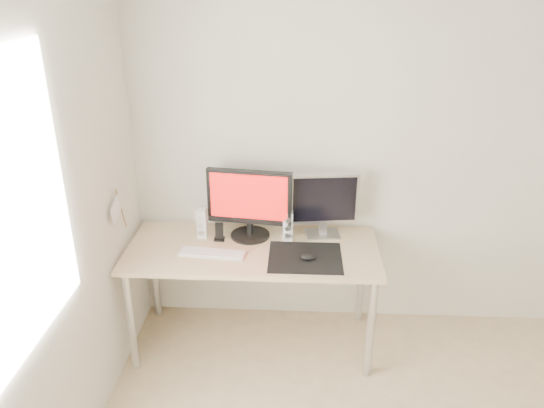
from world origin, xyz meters
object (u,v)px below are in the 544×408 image
object	(u,v)px
main_monitor	(249,202)
keyboard	(212,253)
mouse	(309,257)
speaker_right	(288,225)
speaker_left	(202,223)
desk	(253,259)
phone_dock	(219,235)
second_monitor	(324,202)

from	to	relation	value
main_monitor	keyboard	size ratio (longest dim) A/B	1.28
mouse	speaker_right	bearing A→B (deg)	116.13
main_monitor	speaker_left	distance (m)	0.35
mouse	desk	xyz separation A→B (m)	(-0.35, 0.14, -0.10)
mouse	phone_dock	world-z (taller)	phone_dock
second_monitor	speaker_right	xyz separation A→B (m)	(-0.23, -0.07, -0.14)
main_monitor	mouse	bearing A→B (deg)	-37.20
second_monitor	speaker_left	world-z (taller)	second_monitor
main_monitor	phone_dock	distance (m)	0.30
second_monitor	speaker_right	size ratio (longest dim) A/B	2.27
second_monitor	speaker_right	world-z (taller)	second_monitor
main_monitor	second_monitor	xyz separation A→B (m)	(0.48, 0.05, -0.01)
desk	phone_dock	size ratio (longest dim) A/B	13.18
desk	keyboard	bearing A→B (deg)	-158.16
desk	phone_dock	bearing A→B (deg)	156.75
mouse	second_monitor	size ratio (longest dim) A/B	0.22
speaker_right	keyboard	size ratio (longest dim) A/B	0.46
second_monitor	phone_dock	world-z (taller)	second_monitor
mouse	desk	distance (m)	0.39
mouse	desk	bearing A→B (deg)	158.57
speaker_right	phone_dock	distance (m)	0.45
mouse	main_monitor	xyz separation A→B (m)	(-0.38, 0.29, 0.23)
keyboard	phone_dock	world-z (taller)	phone_dock
mouse	desk	world-z (taller)	mouse
mouse	speaker_left	world-z (taller)	speaker_left
main_monitor	second_monitor	world-z (taller)	main_monitor
desk	speaker_right	world-z (taller)	speaker_right
desk	main_monitor	xyz separation A→B (m)	(-0.03, 0.15, 0.33)
speaker_left	speaker_right	xyz separation A→B (m)	(0.56, -0.01, 0.00)
mouse	speaker_right	size ratio (longest dim) A/B	0.51
second_monitor	speaker_left	size ratio (longest dim) A/B	2.27
main_monitor	second_monitor	size ratio (longest dim) A/B	1.22
mouse	main_monitor	world-z (taller)	main_monitor
desk	speaker_left	distance (m)	0.41
mouse	main_monitor	size ratio (longest dim) A/B	0.18
mouse	keyboard	distance (m)	0.60
speaker_right	main_monitor	bearing A→B (deg)	175.47
desk	second_monitor	xyz separation A→B (m)	(0.45, 0.20, 0.32)
main_monitor	speaker_right	xyz separation A→B (m)	(0.25, -0.02, -0.15)
second_monitor	keyboard	xyz separation A→B (m)	(-0.69, -0.30, -0.23)
phone_dock	speaker_left	bearing A→B (deg)	160.76
keyboard	mouse	bearing A→B (deg)	-4.01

